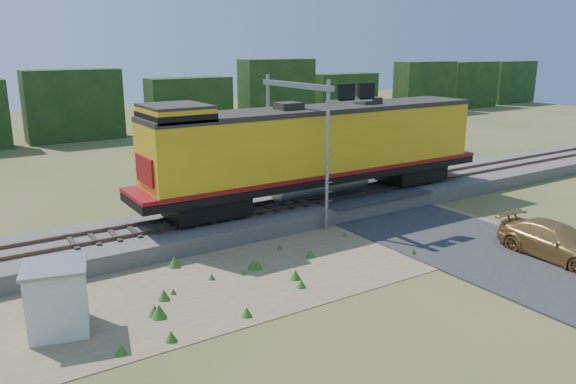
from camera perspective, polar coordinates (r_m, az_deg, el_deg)
ground at (r=24.61m, az=3.36°, el=-6.99°), size 140.00×140.00×0.00m
ballast at (r=29.24m, az=-3.59°, el=-2.60°), size 70.00×5.00×0.80m
rails at (r=29.10m, az=-3.61°, el=-1.70°), size 70.00×1.54×0.16m
dirt_shoulder at (r=23.95m, az=-1.25°, el=-7.56°), size 26.00×8.00×0.03m
road at (r=29.52m, az=13.55°, el=-3.46°), size 7.00×66.00×0.86m
tree_line_north at (r=58.31m, az=-19.44°, el=7.98°), size 130.00×3.00×6.50m
weed_clumps at (r=22.95m, az=-3.95°, el=-8.67°), size 15.00×6.20×0.56m
locomotive at (r=30.58m, az=2.94°, el=4.51°), size 21.35×3.26×5.51m
shed at (r=19.88m, az=-22.39°, el=-9.94°), size 2.38×2.38×2.33m
signal_gantry at (r=29.18m, az=2.18°, el=7.85°), size 2.98×6.20×7.51m
car at (r=27.24m, az=25.61°, el=-4.58°), size 2.40×5.38×1.53m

